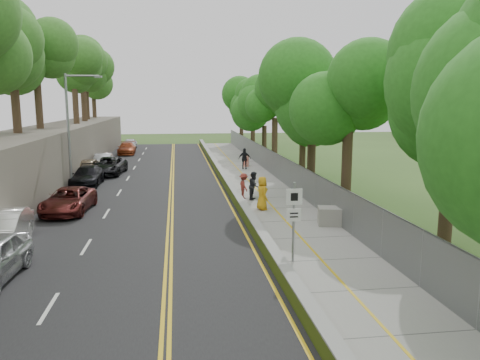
# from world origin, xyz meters

# --- Properties ---
(ground) EXTENTS (140.00, 140.00, 0.00)m
(ground) POSITION_xyz_m (0.00, 0.00, 0.00)
(ground) COLOR #33511E
(ground) RESTS_ON ground
(road) EXTENTS (11.20, 66.00, 0.04)m
(road) POSITION_xyz_m (-5.40, 15.00, 0.02)
(road) COLOR black
(road) RESTS_ON ground
(sidewalk) EXTENTS (4.20, 66.00, 0.05)m
(sidewalk) POSITION_xyz_m (2.55, 15.00, 0.03)
(sidewalk) COLOR gray
(sidewalk) RESTS_ON ground
(jersey_barrier) EXTENTS (0.42, 66.00, 0.60)m
(jersey_barrier) POSITION_xyz_m (0.25, 15.00, 0.30)
(jersey_barrier) COLOR #88C115
(jersey_barrier) RESTS_ON ground
(rock_embankment) EXTENTS (5.00, 66.00, 4.00)m
(rock_embankment) POSITION_xyz_m (-13.50, 15.00, 2.00)
(rock_embankment) COLOR #595147
(rock_embankment) RESTS_ON ground
(chainlink_fence) EXTENTS (0.04, 66.00, 2.00)m
(chainlink_fence) POSITION_xyz_m (4.65, 15.00, 1.00)
(chainlink_fence) COLOR slate
(chainlink_fence) RESTS_ON ground
(trees_embankment) EXTENTS (6.40, 66.00, 13.00)m
(trees_embankment) POSITION_xyz_m (-13.00, 15.00, 10.50)
(trees_embankment) COLOR #3E8029
(trees_embankment) RESTS_ON rock_embankment
(trees_fenceside) EXTENTS (7.00, 66.00, 14.00)m
(trees_fenceside) POSITION_xyz_m (7.00, 15.00, 7.00)
(trees_fenceside) COLOR #2F8122
(trees_fenceside) RESTS_ON ground
(streetlight) EXTENTS (2.52, 0.22, 8.00)m
(streetlight) POSITION_xyz_m (-10.46, 14.00, 4.64)
(streetlight) COLOR gray
(streetlight) RESTS_ON ground
(signpost) EXTENTS (0.62, 0.09, 3.10)m
(signpost) POSITION_xyz_m (1.05, -3.02, 1.96)
(signpost) COLOR gray
(signpost) RESTS_ON sidewalk
(construction_barrel) EXTENTS (0.60, 0.60, 0.99)m
(construction_barrel) POSITION_xyz_m (3.15, 23.44, 0.55)
(construction_barrel) COLOR red
(construction_barrel) RESTS_ON sidewalk
(concrete_block) EXTENTS (1.51, 1.26, 0.88)m
(concrete_block) POSITION_xyz_m (4.30, 2.04, 0.49)
(concrete_block) COLOR gray
(concrete_block) RESTS_ON sidewalk
(car_1) EXTENTS (2.08, 5.00, 1.61)m
(car_1) POSITION_xyz_m (-10.60, 0.06, 0.84)
(car_1) COLOR silver
(car_1) RESTS_ON road
(car_2) EXTENTS (2.54, 4.98, 1.35)m
(car_2) POSITION_xyz_m (-9.30, 6.60, 0.71)
(car_2) COLOR maroon
(car_2) RESTS_ON road
(car_3) EXTENTS (2.02, 4.83, 1.40)m
(car_3) POSITION_xyz_m (-9.79, 15.11, 0.74)
(car_3) COLOR black
(car_3) RESTS_ON road
(car_4) EXTENTS (2.10, 4.38, 1.44)m
(car_4) POSITION_xyz_m (-10.60, 19.46, 0.76)
(car_4) COLOR tan
(car_4) RESTS_ON road
(car_5) EXTENTS (1.52, 4.17, 1.37)m
(car_5) POSITION_xyz_m (-9.96, 23.79, 0.72)
(car_5) COLOR silver
(car_5) RESTS_ON road
(car_6) EXTENTS (2.88, 5.42, 1.45)m
(car_6) POSITION_xyz_m (-9.00, 20.20, 0.77)
(car_6) COLOR black
(car_6) RESTS_ON road
(car_7) EXTENTS (2.06, 4.76, 1.36)m
(car_7) POSITION_xyz_m (-9.00, 35.44, 0.72)
(car_7) COLOR maroon
(car_7) RESTS_ON road
(car_8) EXTENTS (1.70, 3.98, 1.34)m
(car_8) POSITION_xyz_m (-9.21, 41.72, 0.71)
(car_8) COLOR silver
(car_8) RESTS_ON road
(painter_0) EXTENTS (0.79, 1.04, 1.90)m
(painter_0) POSITION_xyz_m (1.45, 5.71, 1.00)
(painter_0) COLOR gold
(painter_0) RESTS_ON sidewalk
(painter_1) EXTENTS (0.49, 0.66, 1.65)m
(painter_1) POSITION_xyz_m (1.45, 9.09, 0.87)
(painter_1) COLOR white
(painter_1) RESTS_ON sidewalk
(painter_2) EXTENTS (0.93, 1.04, 1.77)m
(painter_2) POSITION_xyz_m (1.45, 8.49, 0.93)
(painter_2) COLOR black
(painter_2) RESTS_ON sidewalk
(painter_3) EXTENTS (0.77, 1.13, 1.61)m
(painter_3) POSITION_xyz_m (0.87, 8.99, 0.85)
(painter_3) COLOR maroon
(painter_3) RESTS_ON sidewalk
(person_far) EXTENTS (1.18, 0.69, 1.89)m
(person_far) POSITION_xyz_m (2.80, 21.72, 1.00)
(person_far) COLOR black
(person_far) RESTS_ON sidewalk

